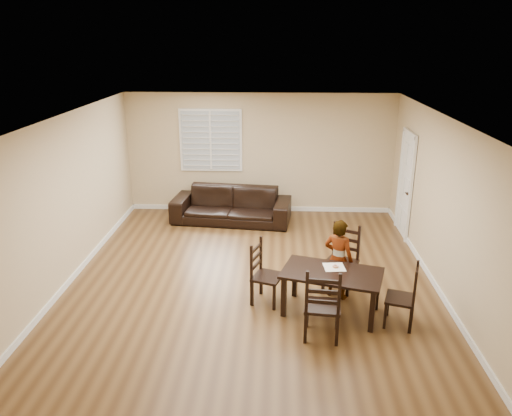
# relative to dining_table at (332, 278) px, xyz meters

# --- Properties ---
(ground) EXTENTS (7.00, 7.00, 0.00)m
(ground) POSITION_rel_dining_table_xyz_m (-1.21, 1.01, -0.57)
(ground) COLOR brown
(ground) RESTS_ON ground
(room) EXTENTS (6.04, 7.04, 2.72)m
(room) POSITION_rel_dining_table_xyz_m (-1.18, 1.19, 1.24)
(room) COLOR tan
(room) RESTS_ON ground
(dining_table) EXTENTS (1.57, 1.15, 0.66)m
(dining_table) POSITION_rel_dining_table_xyz_m (0.00, 0.00, 0.00)
(dining_table) COLOR black
(dining_table) RESTS_ON ground
(chair_near) EXTENTS (0.62, 0.61, 1.05)m
(chair_near) POSITION_rel_dining_table_xyz_m (0.28, 0.87, -0.09)
(chair_near) COLOR black
(chair_near) RESTS_ON ground
(chair_far) EXTENTS (0.52, 0.49, 1.05)m
(chair_far) POSITION_rel_dining_table_xyz_m (-0.19, -0.74, -0.09)
(chair_far) COLOR black
(chair_far) RESTS_ON ground
(chair_left) EXTENTS (0.53, 0.55, 0.98)m
(chair_left) POSITION_rel_dining_table_xyz_m (-1.04, 0.31, -0.12)
(chair_left) COLOR black
(chair_left) RESTS_ON ground
(chair_right) EXTENTS (0.50, 0.52, 0.93)m
(chair_right) POSITION_rel_dining_table_xyz_m (1.04, -0.31, -0.15)
(chair_right) COLOR black
(chair_right) RESTS_ON ground
(child) EXTENTS (0.56, 0.50, 1.28)m
(child) POSITION_rel_dining_table_xyz_m (0.14, 0.49, 0.07)
(child) COLOR gray
(child) RESTS_ON ground
(napkin) EXTENTS (0.33, 0.33, 0.00)m
(napkin) POSITION_rel_dining_table_xyz_m (0.04, 0.15, 0.09)
(napkin) COLOR #EEE5CD
(napkin) RESTS_ON dining_table
(donut) EXTENTS (0.09, 0.09, 0.03)m
(donut) POSITION_rel_dining_table_xyz_m (0.06, 0.15, 0.11)
(donut) COLOR #AF6E3E
(donut) RESTS_ON napkin
(sofa) EXTENTS (2.63, 1.27, 0.74)m
(sofa) POSITION_rel_dining_table_xyz_m (-1.80, 3.74, -0.20)
(sofa) COLOR black
(sofa) RESTS_ON ground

